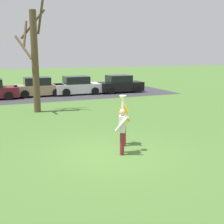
{
  "coord_description": "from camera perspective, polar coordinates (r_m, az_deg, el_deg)",
  "views": [
    {
      "loc": [
        -3.94,
        -9.22,
        3.59
      ],
      "look_at": [
        0.56,
        1.46,
        1.24
      ],
      "focal_mm": 46.79,
      "sensor_mm": 36.0,
      "label": 1
    }
  ],
  "objects": [
    {
      "name": "ground_plane",
      "position": [
        10.66,
        0.27,
        -8.22
      ],
      "size": [
        120.0,
        120.0,
        0.0
      ],
      "primitive_type": "plane",
      "color": "#4C7533"
    },
    {
      "name": "person_catcher",
      "position": [
        10.42,
        2.01,
        -3.04
      ],
      "size": [
        0.52,
        0.59,
        2.08
      ],
      "rotation": [
        0.0,
        0.0,
        1.07
      ],
      "color": "maroon",
      "rests_on": "ground_plane"
    },
    {
      "name": "person_defender",
      "position": [
        11.43,
        2.38,
        -1.74
      ],
      "size": [
        0.61,
        0.66,
        2.04
      ],
      "rotation": [
        0.0,
        0.0,
        4.21
      ],
      "color": "maroon",
      "rests_on": "ground_plane"
    },
    {
      "name": "frisbee_disc",
      "position": [
        10.42,
        2.14,
        3.19
      ],
      "size": [
        0.25,
        0.25,
        0.02
      ],
      "primitive_type": "cylinder",
      "color": "white",
      "rests_on": "person_catcher"
    },
    {
      "name": "parked_car_tan",
      "position": [
        25.44,
        -14.13,
        4.68
      ],
      "size": [
        4.13,
        2.09,
        1.59
      ],
      "rotation": [
        0.0,
        0.0,
        -0.01
      ],
      "color": "tan",
      "rests_on": "ground_plane"
    },
    {
      "name": "parked_car_white",
      "position": [
        25.88,
        -6.74,
        5.05
      ],
      "size": [
        4.13,
        2.09,
        1.59
      ],
      "rotation": [
        0.0,
        0.0,
        -0.01
      ],
      "color": "white",
      "rests_on": "ground_plane"
    },
    {
      "name": "parked_car_black",
      "position": [
        27.0,
        1.54,
        5.39
      ],
      "size": [
        4.13,
        2.09,
        1.59
      ],
      "rotation": [
        0.0,
        0.0,
        -0.01
      ],
      "color": "black",
      "rests_on": "ground_plane"
    },
    {
      "name": "parking_strip",
      "position": [
        24.99,
        -18.08,
        2.67
      ],
      "size": [
        27.67,
        6.4,
        0.01
      ],
      "primitive_type": "cube",
      "color": "#38383D",
      "rests_on": "ground_plane"
    },
    {
      "name": "bare_tree_tall",
      "position": [
        18.35,
        -14.91,
        10.19
      ],
      "size": [
        1.94,
        1.94,
        6.67
      ],
      "color": "brown",
      "rests_on": "ground_plane"
    }
  ]
}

